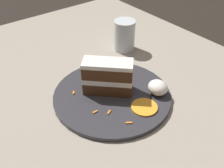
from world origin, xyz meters
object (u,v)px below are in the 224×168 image
(plate, at_px, (112,95))
(cream_dollop, at_px, (158,88))
(cake_slice, at_px, (108,77))
(drinking_glass, at_px, (124,37))
(orange_garnish, at_px, (144,107))

(plate, relative_size, cream_dollop, 5.77)
(cake_slice, height_order, drinking_glass, same)
(plate, distance_m, orange_garnish, 0.10)
(plate, distance_m, drinking_glass, 0.26)
(cake_slice, xyz_separation_m, orange_garnish, (0.11, 0.03, -0.04))
(plate, xyz_separation_m, drinking_glass, (-0.17, 0.19, 0.04))
(plate, bearing_deg, cake_slice, -178.97)
(cream_dollop, distance_m, drinking_glass, 0.26)
(orange_garnish, bearing_deg, plate, -162.47)
(cake_slice, height_order, cream_dollop, cake_slice)
(orange_garnish, distance_m, drinking_glass, 0.31)
(orange_garnish, bearing_deg, cream_dollop, 107.22)
(cake_slice, relative_size, cream_dollop, 2.37)
(cake_slice, distance_m, cream_dollop, 0.13)
(plate, height_order, cake_slice, cake_slice)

